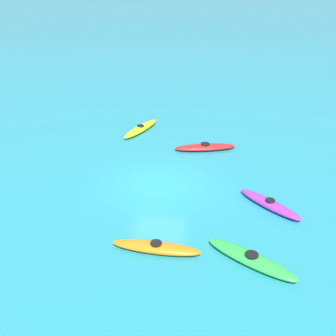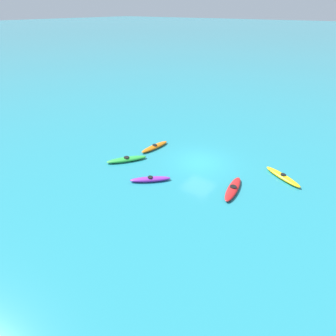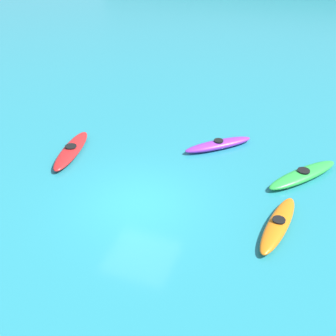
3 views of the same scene
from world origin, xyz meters
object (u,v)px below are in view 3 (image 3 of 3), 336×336
(kayak_red, at_px, (71,150))
(kayak_green, at_px, (303,175))
(kayak_orange, at_px, (278,224))
(kayak_purple, at_px, (218,145))

(kayak_red, distance_m, kayak_green, 9.13)
(kayak_orange, bearing_deg, kayak_red, 168.04)
(kayak_red, xyz_separation_m, kayak_green, (9.02, 1.41, -0.00))
(kayak_orange, relative_size, kayak_green, 1.02)
(kayak_red, relative_size, kayak_orange, 1.03)
(kayak_green, height_order, kayak_purple, same)
(kayak_green, distance_m, kayak_purple, 3.72)
(kayak_purple, bearing_deg, kayak_green, -17.80)
(kayak_red, bearing_deg, kayak_purple, 24.96)
(kayak_green, xyz_separation_m, kayak_purple, (-3.54, 1.14, -0.00))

